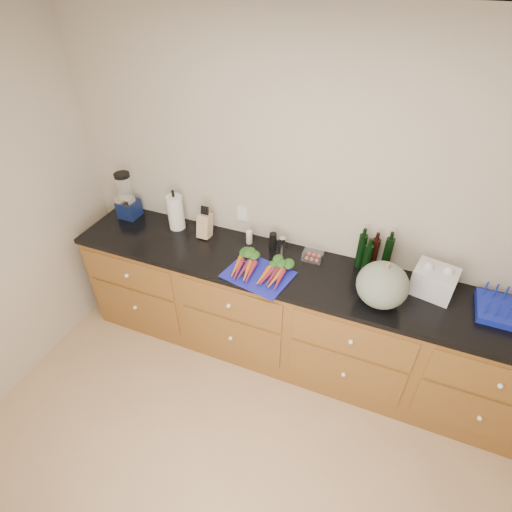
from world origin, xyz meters
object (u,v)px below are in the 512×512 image
at_px(carrots, 261,267).
at_px(squash, 382,285).
at_px(blender_appliance, 127,198).
at_px(tomato_box, 313,255).
at_px(cutting_board, 258,275).
at_px(paper_towel, 176,212).
at_px(knife_block, 205,226).
at_px(dish_rack, 509,310).

height_order(carrots, squash, squash).
bearing_deg(blender_appliance, tomato_box, 0.43).
xyz_separation_m(cutting_board, paper_towel, (-0.85, 0.32, 0.14)).
xyz_separation_m(carrots, paper_towel, (-0.85, 0.27, 0.11)).
bearing_deg(knife_block, dish_rack, -1.56).
height_order(cutting_board, knife_block, knife_block).
bearing_deg(cutting_board, squash, 3.39).
distance_m(carrots, tomato_box, 0.42).
height_order(cutting_board, dish_rack, dish_rack).
height_order(tomato_box, dish_rack, dish_rack).
xyz_separation_m(cutting_board, carrots, (0.00, 0.05, 0.03)).
height_order(paper_towel, dish_rack, paper_towel).
bearing_deg(blender_appliance, knife_block, -1.37).
relative_size(knife_block, dish_rack, 0.52).
xyz_separation_m(squash, tomato_box, (-0.53, 0.28, -0.12)).
relative_size(carrots, blender_appliance, 1.04).
relative_size(cutting_board, dish_rack, 1.21).
bearing_deg(blender_appliance, dish_rack, -1.51).
height_order(blender_appliance, knife_block, blender_appliance).
xyz_separation_m(blender_appliance, dish_rack, (2.94, -0.08, -0.14)).
distance_m(knife_block, dish_rack, 2.20).
bearing_deg(paper_towel, blender_appliance, -179.73).
height_order(carrots, paper_towel, paper_towel).
xyz_separation_m(carrots, tomato_box, (0.31, 0.28, -0.00)).
distance_m(squash, tomato_box, 0.61).
bearing_deg(carrots, dish_rack, 6.79).
distance_m(blender_appliance, paper_towel, 0.47).
bearing_deg(blender_appliance, squash, -7.07).
bearing_deg(cutting_board, tomato_box, 46.89).
height_order(paper_towel, knife_block, paper_towel).
height_order(cutting_board, blender_appliance, blender_appliance).
distance_m(squash, paper_towel, 1.71).
bearing_deg(knife_block, paper_towel, 175.83).
distance_m(squash, dish_rack, 0.81).
height_order(paper_towel, tomato_box, paper_towel).
height_order(cutting_board, squash, squash).
relative_size(cutting_board, squash, 1.37).
relative_size(cutting_board, blender_appliance, 1.12).
bearing_deg(knife_block, blender_appliance, 178.63).
xyz_separation_m(cutting_board, blender_appliance, (-1.33, 0.32, 0.17)).
relative_size(squash, blender_appliance, 0.82).
bearing_deg(dish_rack, blender_appliance, 178.49).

